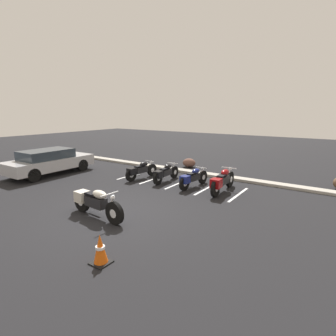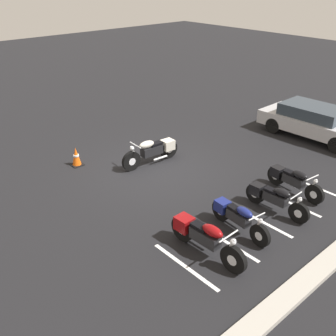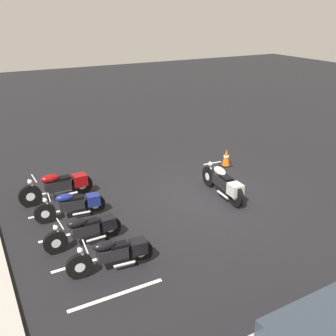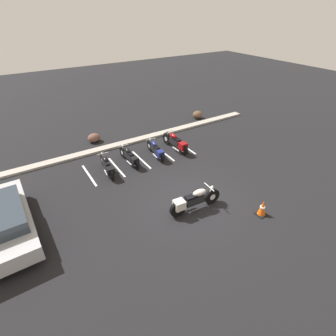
{
  "view_description": "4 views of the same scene",
  "coord_description": "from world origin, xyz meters",
  "px_view_note": "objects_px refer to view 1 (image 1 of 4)",
  "views": [
    {
      "loc": [
        5.94,
        -5.45,
        3.22
      ],
      "look_at": [
        0.27,
        2.79,
        1.03
      ],
      "focal_mm": 28.0,
      "sensor_mm": 36.0,
      "label": 1
    },
    {
      "loc": [
        7.62,
        9.23,
        6.14
      ],
      "look_at": [
        0.53,
        1.22,
        0.69
      ],
      "focal_mm": 42.0,
      "sensor_mm": 36.0,
      "label": 2
    },
    {
      "loc": [
        -9.27,
        6.39,
        5.59
      ],
      "look_at": [
        0.48,
        1.15,
        1.03
      ],
      "focal_mm": 42.0,
      "sensor_mm": 36.0,
      "label": 3
    },
    {
      "loc": [
        -5.33,
        -6.65,
        7.0
      ],
      "look_at": [
        0.21,
        2.15,
        0.45
      ],
      "focal_mm": 28.0,
      "sensor_mm": 36.0,
      "label": 4
    }
  ],
  "objects_px": {
    "landscape_rock_0": "(189,163)",
    "traffic_cone": "(100,250)",
    "parked_bike_2": "(193,178)",
    "car_silver": "(49,161)",
    "motorcycle_cream_featured": "(95,202)",
    "parked_bike_1": "(165,173)",
    "parked_bike_3": "(222,181)",
    "parked_bike_0": "(140,170)"
  },
  "relations": [
    {
      "from": "landscape_rock_0",
      "to": "traffic_cone",
      "type": "height_order",
      "value": "traffic_cone"
    },
    {
      "from": "parked_bike_2",
      "to": "car_silver",
      "type": "relative_size",
      "value": 0.46
    },
    {
      "from": "motorcycle_cream_featured",
      "to": "traffic_cone",
      "type": "distance_m",
      "value": 2.68
    },
    {
      "from": "parked_bike_1",
      "to": "car_silver",
      "type": "height_order",
      "value": "car_silver"
    },
    {
      "from": "parked_bike_1",
      "to": "parked_bike_3",
      "type": "bearing_deg",
      "value": -92.24
    },
    {
      "from": "motorcycle_cream_featured",
      "to": "car_silver",
      "type": "height_order",
      "value": "car_silver"
    },
    {
      "from": "parked_bike_0",
      "to": "parked_bike_2",
      "type": "height_order",
      "value": "parked_bike_0"
    },
    {
      "from": "traffic_cone",
      "to": "parked_bike_2",
      "type": "bearing_deg",
      "value": 100.97
    },
    {
      "from": "parked_bike_2",
      "to": "traffic_cone",
      "type": "xyz_separation_m",
      "value": [
        1.19,
        -6.15,
        -0.1
      ]
    },
    {
      "from": "parked_bike_0",
      "to": "parked_bike_1",
      "type": "height_order",
      "value": "parked_bike_0"
    },
    {
      "from": "motorcycle_cream_featured",
      "to": "parked_bike_2",
      "type": "distance_m",
      "value": 4.6
    },
    {
      "from": "parked_bike_2",
      "to": "landscape_rock_0",
      "type": "relative_size",
      "value": 2.64
    },
    {
      "from": "parked_bike_0",
      "to": "parked_bike_2",
      "type": "distance_m",
      "value": 2.79
    },
    {
      "from": "parked_bike_0",
      "to": "car_silver",
      "type": "xyz_separation_m",
      "value": [
        -4.5,
        -1.92,
        0.26
      ]
    },
    {
      "from": "parked_bike_0",
      "to": "landscape_rock_0",
      "type": "relative_size",
      "value": 2.67
    },
    {
      "from": "parked_bike_0",
      "to": "landscape_rock_0",
      "type": "xyz_separation_m",
      "value": [
        0.58,
        3.68,
        -0.17
      ]
    },
    {
      "from": "parked_bike_0",
      "to": "landscape_rock_0",
      "type": "distance_m",
      "value": 3.73
    },
    {
      "from": "parked_bike_0",
      "to": "car_silver",
      "type": "distance_m",
      "value": 4.9
    },
    {
      "from": "parked_bike_2",
      "to": "parked_bike_0",
      "type": "bearing_deg",
      "value": 98.71
    },
    {
      "from": "car_silver",
      "to": "landscape_rock_0",
      "type": "height_order",
      "value": "car_silver"
    },
    {
      "from": "motorcycle_cream_featured",
      "to": "parked_bike_2",
      "type": "height_order",
      "value": "motorcycle_cream_featured"
    },
    {
      "from": "motorcycle_cream_featured",
      "to": "car_silver",
      "type": "bearing_deg",
      "value": 162.86
    },
    {
      "from": "parked_bike_2",
      "to": "traffic_cone",
      "type": "relative_size",
      "value": 2.99
    },
    {
      "from": "parked_bike_0",
      "to": "car_silver",
      "type": "height_order",
      "value": "car_silver"
    },
    {
      "from": "parked_bike_0",
      "to": "parked_bike_1",
      "type": "bearing_deg",
      "value": -74.16
    },
    {
      "from": "parked_bike_3",
      "to": "landscape_rock_0",
      "type": "relative_size",
      "value": 3.02
    },
    {
      "from": "parked_bike_3",
      "to": "car_silver",
      "type": "height_order",
      "value": "car_silver"
    },
    {
      "from": "parked_bike_2",
      "to": "landscape_rock_0",
      "type": "xyz_separation_m",
      "value": [
        -2.21,
        3.52,
        -0.16
      ]
    },
    {
      "from": "parked_bike_3",
      "to": "landscape_rock_0",
      "type": "bearing_deg",
      "value": 43.58
    },
    {
      "from": "motorcycle_cream_featured",
      "to": "parked_bike_1",
      "type": "relative_size",
      "value": 1.14
    },
    {
      "from": "parked_bike_0",
      "to": "traffic_cone",
      "type": "height_order",
      "value": "parked_bike_0"
    },
    {
      "from": "car_silver",
      "to": "landscape_rock_0",
      "type": "xyz_separation_m",
      "value": [
        5.09,
        5.61,
        -0.42
      ]
    },
    {
      "from": "parked_bike_1",
      "to": "car_silver",
      "type": "bearing_deg",
      "value": 108.72
    },
    {
      "from": "parked_bike_1",
      "to": "parked_bike_2",
      "type": "xyz_separation_m",
      "value": [
        1.49,
        -0.08,
        -0.0
      ]
    },
    {
      "from": "traffic_cone",
      "to": "parked_bike_3",
      "type": "bearing_deg",
      "value": 88.82
    },
    {
      "from": "parked_bike_3",
      "to": "car_silver",
      "type": "xyz_separation_m",
      "value": [
        -8.61,
        -2.14,
        0.2
      ]
    },
    {
      "from": "car_silver",
      "to": "parked_bike_2",
      "type": "bearing_deg",
      "value": -75.42
    },
    {
      "from": "parked_bike_3",
      "to": "parked_bike_1",
      "type": "bearing_deg",
      "value": 87.58
    },
    {
      "from": "motorcycle_cream_featured",
      "to": "parked_bike_3",
      "type": "xyz_separation_m",
      "value": [
        2.24,
        4.56,
        -0.0
      ]
    },
    {
      "from": "parked_bike_2",
      "to": "parked_bike_3",
      "type": "height_order",
      "value": "parked_bike_3"
    },
    {
      "from": "parked_bike_0",
      "to": "parked_bike_1",
      "type": "xyz_separation_m",
      "value": [
        1.3,
        0.24,
        -0.0
      ]
    },
    {
      "from": "motorcycle_cream_featured",
      "to": "landscape_rock_0",
      "type": "bearing_deg",
      "value": 102.77
    }
  ]
}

